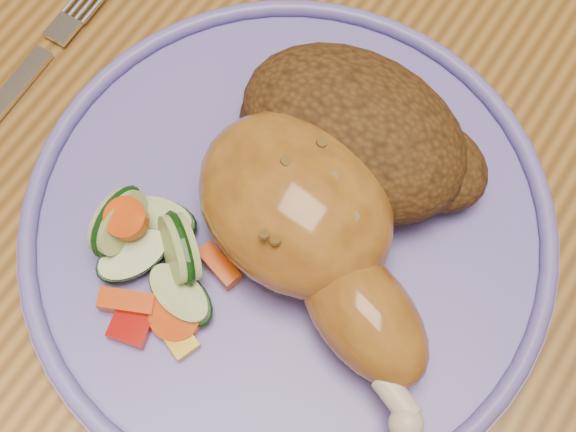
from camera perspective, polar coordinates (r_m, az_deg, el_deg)
The scene contains 8 objects.
ground at distance 1.19m, azimuth 2.26°, elevation -11.65°, with size 4.00×4.00×0.00m, color brown.
dining_table at distance 0.54m, azimuth 4.85°, elevation 0.60°, with size 0.90×1.40×0.75m.
plate at distance 0.44m, azimuth 0.00°, elevation -1.01°, with size 0.29×0.29×0.01m, color #675CBA.
plate_rim at distance 0.43m, azimuth 0.00°, elevation -0.49°, with size 0.29×0.29×0.01m, color #675CBA.
chicken_leg at distance 0.40m, azimuth 1.67°, elevation -0.93°, with size 0.18×0.13×0.06m.
rice_pilaf at distance 0.43m, azimuth 5.02°, elevation 5.74°, with size 0.14×0.09×0.06m.
vegetable_pile at distance 0.42m, azimuth -9.46°, elevation -2.80°, with size 0.09×0.09×0.04m.
fork at distance 0.51m, azimuth -18.65°, elevation 8.93°, with size 0.02×0.15×0.00m.
Camera 1 is at (0.07, -0.20, 1.17)m, focal length 50.00 mm.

